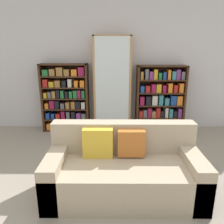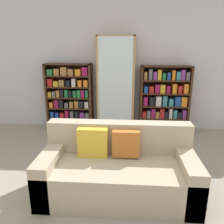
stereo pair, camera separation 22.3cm
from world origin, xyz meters
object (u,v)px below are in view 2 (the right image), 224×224
at_px(couch, 118,170).
at_px(wine_bottle, 138,149).
at_px(bookshelf_left, 70,98).
at_px(display_cabinet, 116,85).
at_px(bookshelf_right, 164,101).

relative_size(couch, wine_bottle, 5.23).
xyz_separation_m(bookshelf_left, wine_bottle, (1.40, -1.24, -0.54)).
xyz_separation_m(display_cabinet, wine_bottle, (0.43, -1.22, -0.82)).
height_order(bookshelf_right, wine_bottle, bookshelf_right).
height_order(display_cabinet, wine_bottle, display_cabinet).
height_order(display_cabinet, bookshelf_right, display_cabinet).
bearing_deg(wine_bottle, bookshelf_left, 138.52).
bearing_deg(couch, display_cabinet, 93.82).
relative_size(couch, display_cabinet, 0.92).
relative_size(couch, bookshelf_right, 1.30).
bearing_deg(bookshelf_right, display_cabinet, -179.07).
relative_size(display_cabinet, bookshelf_right, 1.42).
bearing_deg(display_cabinet, bookshelf_left, 179.03).
xyz_separation_m(bookshelf_right, wine_bottle, (-0.58, -1.24, -0.52)).
bearing_deg(bookshelf_left, couch, -62.58).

